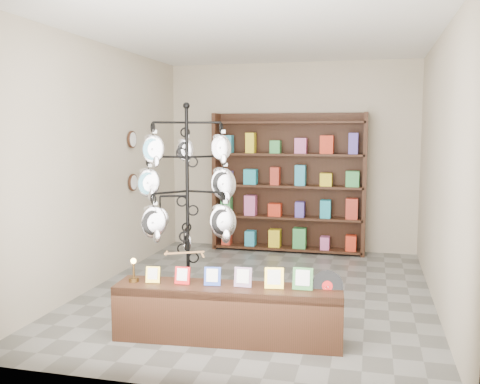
{
  "coord_description": "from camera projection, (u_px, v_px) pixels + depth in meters",
  "views": [
    {
      "loc": [
        1.29,
        -6.08,
        1.92
      ],
      "look_at": [
        0.03,
        -1.0,
        1.32
      ],
      "focal_mm": 40.0,
      "sensor_mm": 36.0,
      "label": 1
    }
  ],
  "objects": [
    {
      "name": "display_tree",
      "position": [
        187.0,
        191.0,
        5.66
      ],
      "size": [
        1.21,
        1.21,
        2.22
      ],
      "rotation": [
        0.0,
        0.0,
        0.4
      ],
      "color": "black",
      "rests_on": "ground"
    },
    {
      "name": "ground",
      "position": [
        258.0,
        292.0,
        6.39
      ],
      "size": [
        5.0,
        5.0,
        0.0
      ],
      "primitive_type": "plane",
      "color": "slate",
      "rests_on": "ground"
    },
    {
      "name": "room_envelope",
      "position": [
        259.0,
        137.0,
        6.18
      ],
      "size": [
        5.0,
        5.0,
        5.0
      ],
      "color": "#BCAF98",
      "rests_on": "ground"
    },
    {
      "name": "front_shelf",
      "position": [
        228.0,
        313.0,
        4.9
      ],
      "size": [
        2.11,
        0.59,
        0.74
      ],
      "rotation": [
        0.0,
        0.0,
        0.08
      ],
      "color": "black",
      "rests_on": "ground"
    },
    {
      "name": "wall_clocks",
      "position": [
        132.0,
        161.0,
        7.46
      ],
      "size": [
        0.03,
        0.24,
        0.84
      ],
      "color": "black",
      "rests_on": "ground"
    },
    {
      "name": "back_shelving",
      "position": [
        288.0,
        187.0,
        8.49
      ],
      "size": [
        2.42,
        0.36,
        2.2
      ],
      "color": "black",
      "rests_on": "ground"
    }
  ]
}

